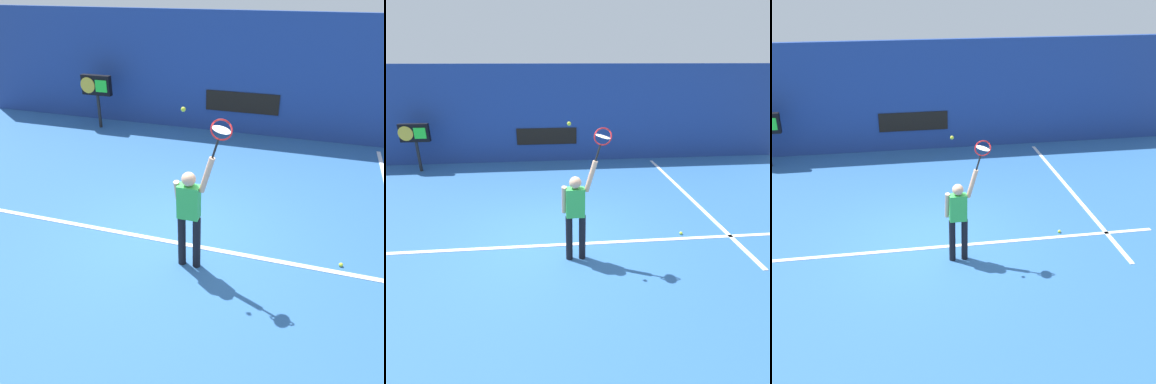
{
  "view_description": "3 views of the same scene",
  "coord_description": "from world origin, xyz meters",
  "views": [
    {
      "loc": [
        2.13,
        -5.87,
        4.22
      ],
      "look_at": [
        0.51,
        -0.73,
        1.36
      ],
      "focal_mm": 37.75,
      "sensor_mm": 36.0,
      "label": 1
    },
    {
      "loc": [
        -0.01,
        -6.17,
        3.63
      ],
      "look_at": [
        0.54,
        -0.55,
        1.32
      ],
      "focal_mm": 30.59,
      "sensor_mm": 36.0,
      "label": 2
    },
    {
      "loc": [
        -0.71,
        -8.89,
        5.46
      ],
      "look_at": [
        0.61,
        -0.64,
        1.47
      ],
      "focal_mm": 44.38,
      "sensor_mm": 36.0,
      "label": 3
    }
  ],
  "objects": [
    {
      "name": "spare_ball",
      "position": [
        2.89,
        -0.05,
        0.03
      ],
      "size": [
        0.07,
        0.07,
        0.07
      ],
      "primitive_type": "sphere",
      "color": "#CCE033",
      "rests_on": "ground_plane"
    },
    {
      "name": "sponsor_banner_center",
      "position": [
        0.0,
        5.85,
        0.96
      ],
      "size": [
        2.2,
        0.03,
        0.6
      ],
      "primitive_type": "cube",
      "color": "black"
    },
    {
      "name": "court_baseline",
      "position": [
        0.0,
        -0.24,
        0.01
      ],
      "size": [
        10.0,
        0.1,
        0.01
      ],
      "primitive_type": "cube",
      "color": "white",
      "rests_on": "ground_plane"
    },
    {
      "name": "tennis_player",
      "position": [
        0.47,
        -0.75,
        1.01
      ],
      "size": [
        0.64,
        0.31,
        1.98
      ],
      "color": "black",
      "rests_on": "ground_plane"
    },
    {
      "name": "ground_plane",
      "position": [
        0.0,
        0.0,
        0.0
      ],
      "size": [
        18.0,
        18.0,
        0.0
      ],
      "primitive_type": "plane",
      "color": "#2D609E"
    },
    {
      "name": "scoreboard_clock",
      "position": [
        -4.38,
        5.09,
        1.27
      ],
      "size": [
        0.96,
        0.2,
        1.64
      ],
      "color": "black",
      "rests_on": "ground_plane"
    },
    {
      "name": "tennis_racket",
      "position": [
        0.93,
        -0.75,
        2.36
      ],
      "size": [
        0.39,
        0.27,
        0.63
      ],
      "color": "black"
    },
    {
      "name": "tennis_ball",
      "position": [
        0.37,
        -0.69,
        2.62
      ],
      "size": [
        0.07,
        0.07,
        0.07
      ],
      "primitive_type": "sphere",
      "color": "#CCE033"
    },
    {
      "name": "back_wall",
      "position": [
        0.0,
        5.97,
        1.73
      ],
      "size": [
        18.0,
        0.2,
        3.46
      ],
      "primitive_type": "cube",
      "color": "navy",
      "rests_on": "ground_plane"
    }
  ]
}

